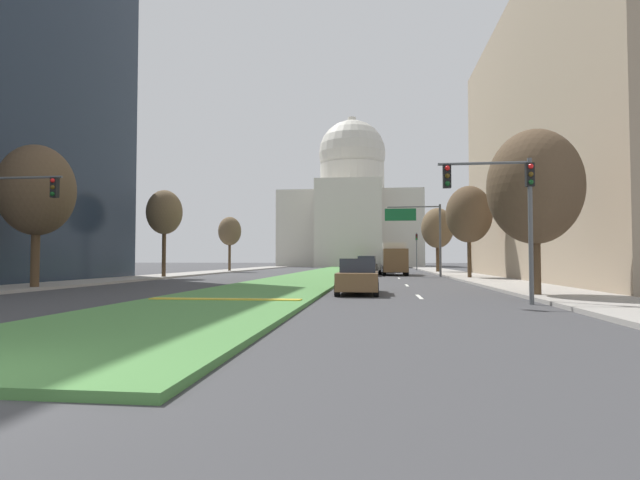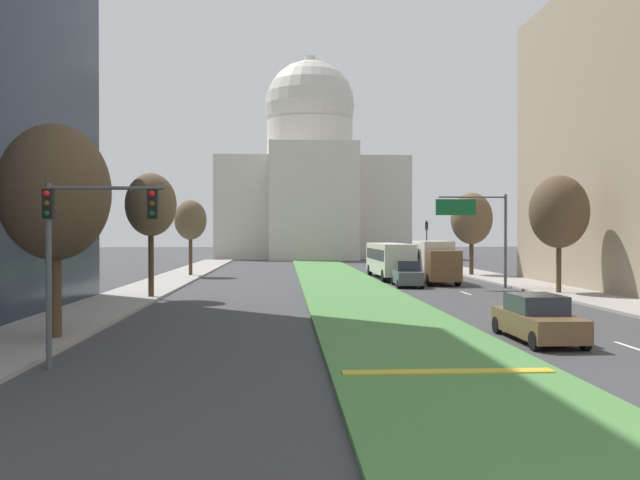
% 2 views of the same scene
% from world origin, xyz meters
% --- Properties ---
extents(ground_plane, '(260.00, 260.00, 0.00)m').
position_xyz_m(ground_plane, '(0.00, 50.81, 0.00)').
color(ground_plane, '#3D3D3F').
extents(grass_median, '(6.18, 91.45, 0.14)m').
position_xyz_m(grass_median, '(0.00, 45.73, 0.07)').
color(grass_median, '#4C8442').
rests_on(grass_median, ground_plane).
extents(median_curb_nose, '(5.56, 0.50, 0.04)m').
position_xyz_m(median_curb_nose, '(0.00, 11.93, 0.16)').
color(median_curb_nose, gold).
rests_on(median_curb_nose, grass_median).
extents(lane_dashes_right, '(0.16, 64.14, 0.01)m').
position_xyz_m(lane_dashes_right, '(7.23, 46.49, 0.00)').
color(lane_dashes_right, silver).
rests_on(lane_dashes_right, ground_plane).
extents(sidewalk_left, '(4.00, 91.45, 0.15)m').
position_xyz_m(sidewalk_left, '(-13.37, 40.64, 0.07)').
color(sidewalk_left, '#9E9991').
rests_on(sidewalk_left, ground_plane).
extents(sidewalk_right, '(4.00, 91.45, 0.15)m').
position_xyz_m(sidewalk_right, '(13.37, 40.64, 0.07)').
color(sidewalk_right, '#9E9991').
rests_on(sidewalk_right, ground_plane).
extents(capitol_building, '(29.01, 28.67, 32.88)m').
position_xyz_m(capitol_building, '(0.00, 100.86, 11.94)').
color(capitol_building, beige).
rests_on(capitol_building, ground_plane).
extents(traffic_light_near_left, '(3.34, 0.35, 5.20)m').
position_xyz_m(traffic_light_near_left, '(-10.02, 13.71, 3.80)').
color(traffic_light_near_left, '#515456').
rests_on(traffic_light_near_left, ground_plane).
extents(traffic_light_far_right, '(0.28, 0.35, 5.20)m').
position_xyz_m(traffic_light_far_right, '(10.87, 63.28, 3.31)').
color(traffic_light_far_right, '#515456').
rests_on(traffic_light_far_right, ground_plane).
extents(overhead_guide_sign, '(5.02, 0.20, 6.50)m').
position_xyz_m(overhead_guide_sign, '(9.28, 39.32, 4.62)').
color(overhead_guide_sign, '#515456').
rests_on(overhead_guide_sign, ground_plane).
extents(street_tree_left_near, '(3.80, 3.80, 7.59)m').
position_xyz_m(street_tree_left_near, '(-12.28, 18.33, 5.18)').
color(street_tree_left_near, '#4C3823').
rests_on(street_tree_left_near, ground_plane).
extents(street_tree_left_mid, '(2.91, 2.91, 7.27)m').
position_xyz_m(street_tree_left_mid, '(-11.94, 33.00, 5.40)').
color(street_tree_left_mid, '#4C3823').
rests_on(street_tree_left_mid, ground_plane).
extents(street_tree_right_mid, '(3.59, 3.59, 7.37)m').
position_xyz_m(street_tree_right_mid, '(12.66, 34.29, 5.11)').
color(street_tree_right_mid, '#4C3823').
rests_on(street_tree_right_mid, ground_plane).
extents(street_tree_left_far, '(2.80, 2.80, 6.74)m').
position_xyz_m(street_tree_left_far, '(-12.48, 52.61, 4.95)').
color(street_tree_left_far, '#4C3823').
rests_on(street_tree_left_far, ground_plane).
extents(street_tree_right_far, '(3.67, 3.67, 7.43)m').
position_xyz_m(street_tree_right_far, '(12.31, 51.72, 5.11)').
color(street_tree_right_far, '#4C3823').
rests_on(street_tree_right_far, ground_plane).
extents(sedan_lead_stopped, '(1.88, 4.55, 1.62)m').
position_xyz_m(sedan_lead_stopped, '(4.58, 17.45, 0.77)').
color(sedan_lead_stopped, brown).
rests_on(sedan_lead_stopped, ground_plane).
extents(sedan_midblock, '(2.04, 4.33, 1.87)m').
position_xyz_m(sedan_midblock, '(4.47, 40.84, 0.86)').
color(sedan_midblock, '#4C5156').
rests_on(sedan_midblock, ground_plane).
extents(sedan_distant, '(1.90, 4.28, 1.74)m').
position_xyz_m(sedan_distant, '(7.08, 53.58, 0.81)').
color(sedan_distant, black).
rests_on(sedan_distant, ground_plane).
extents(box_truck_delivery, '(2.40, 6.40, 3.20)m').
position_xyz_m(box_truck_delivery, '(7.17, 43.58, 1.68)').
color(box_truck_delivery, brown).
rests_on(box_truck_delivery, ground_plane).
extents(city_bus, '(2.62, 11.00, 2.95)m').
position_xyz_m(city_bus, '(4.58, 49.22, 1.77)').
color(city_bus, beige).
rests_on(city_bus, ground_plane).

